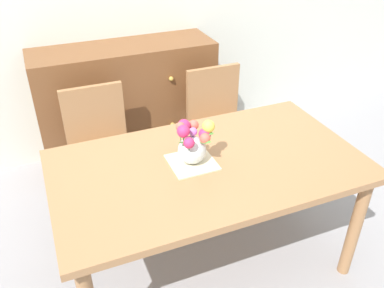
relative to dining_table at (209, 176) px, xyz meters
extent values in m
plane|color=#939399|center=(0.00, 0.00, -0.67)|extent=(12.00, 12.00, 0.00)
cube|color=#9E7047|center=(0.00, 0.00, 0.07)|extent=(1.66, 0.94, 0.04)
cylinder|color=#9E7047|center=(0.75, -0.39, -0.31)|extent=(0.07, 0.07, 0.72)
cylinder|color=#9E7047|center=(-0.75, 0.39, -0.31)|extent=(0.07, 0.07, 0.72)
cylinder|color=#9E7047|center=(0.75, 0.39, -0.31)|extent=(0.07, 0.07, 0.72)
cube|color=#9E7047|center=(-0.45, 0.73, -0.21)|extent=(0.42, 0.42, 0.04)
cylinder|color=#9E7047|center=(-0.27, 0.55, -0.45)|extent=(0.04, 0.04, 0.44)
cylinder|color=#9E7047|center=(-0.63, 0.55, -0.45)|extent=(0.04, 0.04, 0.44)
cylinder|color=#9E7047|center=(-0.27, 0.91, -0.45)|extent=(0.04, 0.04, 0.44)
cylinder|color=#9E7047|center=(-0.63, 0.91, -0.45)|extent=(0.04, 0.04, 0.44)
cube|color=#9E7047|center=(-0.45, 0.92, 0.02)|extent=(0.42, 0.04, 0.42)
cube|color=#9E7047|center=(0.45, 0.73, -0.21)|extent=(0.42, 0.42, 0.04)
cylinder|color=#9E7047|center=(0.63, 0.55, -0.45)|extent=(0.04, 0.04, 0.44)
cylinder|color=#9E7047|center=(0.27, 0.55, -0.45)|extent=(0.04, 0.04, 0.44)
cylinder|color=#9E7047|center=(0.63, 0.91, -0.45)|extent=(0.04, 0.04, 0.44)
cylinder|color=#9E7047|center=(0.27, 0.91, -0.45)|extent=(0.04, 0.04, 0.44)
cube|color=#9E7047|center=(0.45, 0.92, 0.02)|extent=(0.42, 0.04, 0.42)
cube|color=brown|center=(-0.12, 1.33, -0.17)|extent=(1.40, 0.44, 1.00)
sphere|color=#B7933D|center=(-0.42, 1.10, 0.11)|extent=(0.04, 0.04, 0.04)
sphere|color=#B7933D|center=(0.18, 1.10, 0.11)|extent=(0.04, 0.04, 0.04)
sphere|color=#B7933D|center=(-0.42, 1.10, -0.29)|extent=(0.04, 0.04, 0.04)
sphere|color=#B7933D|center=(0.18, 1.10, -0.29)|extent=(0.04, 0.04, 0.04)
cube|color=beige|center=(-0.08, 0.03, 0.09)|extent=(0.24, 0.24, 0.01)
sphere|color=silver|center=(-0.08, 0.03, 0.17)|extent=(0.15, 0.15, 0.15)
sphere|color=#B266C6|center=(-0.07, 0.05, 0.27)|extent=(0.05, 0.05, 0.05)
cylinder|color=#478438|center=(-0.07, 0.05, 0.25)|extent=(0.01, 0.01, 0.04)
sphere|color=#E55B4C|center=(-0.04, 0.12, 0.27)|extent=(0.06, 0.06, 0.06)
cylinder|color=#478438|center=(-0.04, 0.12, 0.25)|extent=(0.01, 0.01, 0.04)
sphere|color=#D12D66|center=(-0.10, 0.12, 0.28)|extent=(0.07, 0.07, 0.07)
cylinder|color=#478438|center=(-0.10, 0.12, 0.25)|extent=(0.01, 0.01, 0.05)
sphere|color=#D12D66|center=(-0.02, 0.02, 0.26)|extent=(0.07, 0.07, 0.07)
cylinder|color=#478438|center=(-0.02, 0.02, 0.24)|extent=(0.01, 0.01, 0.04)
sphere|color=#EFD14C|center=(0.00, 0.02, 0.30)|extent=(0.07, 0.07, 0.07)
cylinder|color=#478438|center=(0.00, 0.02, 0.27)|extent=(0.01, 0.01, 0.08)
sphere|color=#D12D66|center=(-0.13, -0.04, 0.27)|extent=(0.06, 0.06, 0.06)
cylinder|color=#478438|center=(-0.13, -0.04, 0.25)|extent=(0.01, 0.01, 0.04)
sphere|color=#D12D66|center=(-0.14, 0.01, 0.31)|extent=(0.07, 0.07, 0.07)
cylinder|color=#478438|center=(-0.14, 0.01, 0.27)|extent=(0.01, 0.01, 0.08)
sphere|color=#E55B4C|center=(-0.03, -0.02, 0.26)|extent=(0.06, 0.06, 0.06)
cylinder|color=#478438|center=(-0.03, -0.02, 0.24)|extent=(0.01, 0.01, 0.03)
sphere|color=#E55B4C|center=(-0.14, 0.06, 0.31)|extent=(0.05, 0.05, 0.05)
cylinder|color=#478438|center=(-0.14, 0.06, 0.27)|extent=(0.01, 0.01, 0.09)
ellipsoid|color=#478438|center=(-0.01, 0.00, 0.27)|extent=(0.07, 0.05, 0.02)
ellipsoid|color=#478438|center=(-0.09, 0.12, 0.27)|extent=(0.03, 0.07, 0.02)
ellipsoid|color=#478438|center=(-0.14, 0.01, 0.24)|extent=(0.07, 0.05, 0.03)
ellipsoid|color=#478438|center=(-0.04, -0.03, 0.25)|extent=(0.06, 0.07, 0.04)
camera|label=1|loc=(-0.76, -1.61, 1.33)|focal=37.82mm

